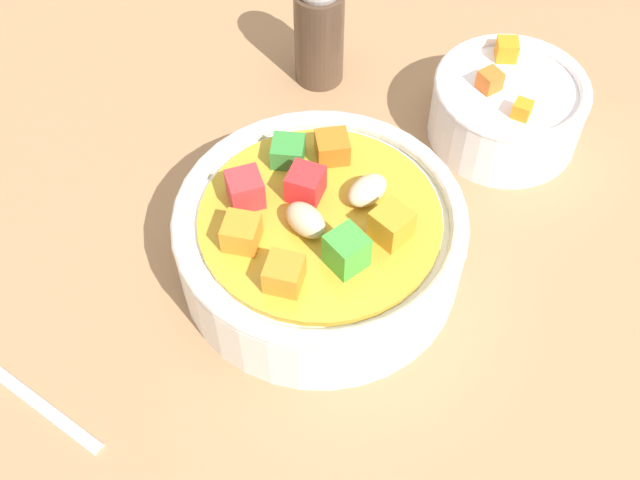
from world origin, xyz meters
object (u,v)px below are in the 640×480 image
object	(u,v)px
spoon	(121,464)
side_bowl_small	(507,108)
pepper_shaker	(319,23)
soup_bowl_main	(320,237)

from	to	relation	value
spoon	side_bowl_small	xyz separation A→B (cm)	(-1.26, -30.89, 1.88)
side_bowl_small	pepper_shaker	bearing A→B (deg)	15.87
soup_bowl_main	side_bowl_small	bearing A→B (deg)	-97.04
side_bowl_small	soup_bowl_main	bearing A→B (deg)	82.96
spoon	pepper_shaker	world-z (taller)	pepper_shaker
pepper_shaker	side_bowl_small	bearing A→B (deg)	-164.13
spoon	pepper_shaker	distance (cm)	29.84
soup_bowl_main	spoon	bearing A→B (deg)	92.54
spoon	side_bowl_small	distance (cm)	30.97
spoon	side_bowl_small	bearing A→B (deg)	81.37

